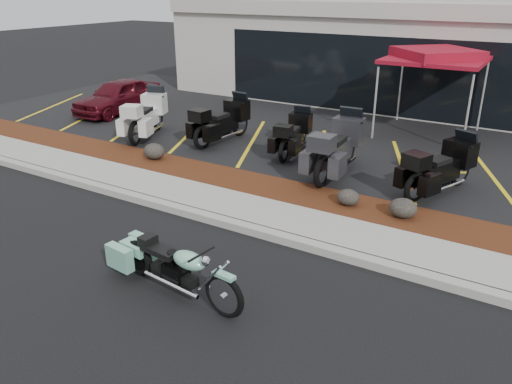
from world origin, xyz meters
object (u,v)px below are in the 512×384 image
Objects in this scene: parked_car at (118,96)px; popup_canopy at (436,57)px; traffic_cone at (357,124)px; hero_cruiser at (224,289)px; touring_white at (157,108)px.

popup_canopy reaches higher than parked_car.
parked_car reaches higher than traffic_cone.
popup_canopy reaches higher than hero_cruiser.
traffic_cone is at bearing 106.05° from hero_cruiser.
popup_canopy is at bearing 15.84° from parked_car.
traffic_cone is at bearing 13.73° from parked_car.
hero_cruiser is 1.09× the size of touring_white.
hero_cruiser reaches higher than traffic_cone.
parked_car is at bearing 48.89° from touring_white.
touring_white is 0.75× the size of popup_canopy.
popup_canopy is (7.37, 3.84, 1.60)m from touring_white.
hero_cruiser is 9.78m from touring_white.
hero_cruiser is 9.81m from traffic_cone.
touring_white is 5.11× the size of traffic_cone.
popup_canopy reaches higher than touring_white.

